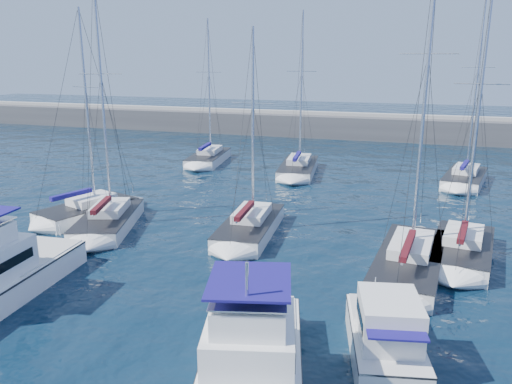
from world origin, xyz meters
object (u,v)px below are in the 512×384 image
(motor_yacht_stbd_inner, at_px, (252,356))
(sailboat_mid_b, at_px, (109,220))
(motor_yacht_stbd_outer, at_px, (385,339))
(sailboat_back_c, at_px, (465,178))
(sailboat_mid_e, at_px, (462,249))
(sailboat_mid_a, at_px, (88,210))
(sailboat_back_b, at_px, (298,168))
(sailboat_back_a, at_px, (209,157))
(sailboat_mid_c, at_px, (250,226))
(sailboat_mid_d, at_px, (409,260))

(motor_yacht_stbd_inner, relative_size, sailboat_mid_b, 0.51)
(motor_yacht_stbd_inner, distance_m, motor_yacht_stbd_outer, 5.04)
(sailboat_back_c, bearing_deg, sailboat_mid_e, -83.32)
(motor_yacht_stbd_outer, height_order, sailboat_mid_a, sailboat_mid_a)
(motor_yacht_stbd_inner, relative_size, sailboat_back_b, 0.52)
(sailboat_back_a, bearing_deg, motor_yacht_stbd_outer, -64.78)
(sailboat_mid_b, distance_m, sailboat_mid_c, 9.38)
(sailboat_back_a, bearing_deg, sailboat_mid_c, -68.05)
(sailboat_mid_c, distance_m, sailboat_back_a, 23.03)
(motor_yacht_stbd_outer, height_order, sailboat_mid_b, sailboat_mid_b)
(motor_yacht_stbd_outer, bearing_deg, sailboat_mid_b, 139.66)
(sailboat_mid_d, distance_m, sailboat_back_c, 21.43)
(sailboat_mid_c, height_order, sailboat_back_c, sailboat_back_c)
(sailboat_back_c, bearing_deg, motor_yacht_stbd_inner, -94.27)
(motor_yacht_stbd_inner, xyz_separation_m, sailboat_mid_b, (-14.06, 12.67, -0.59))
(sailboat_back_a, relative_size, sailboat_back_c, 0.93)
(motor_yacht_stbd_outer, relative_size, sailboat_back_a, 0.39)
(motor_yacht_stbd_outer, bearing_deg, sailboat_back_c, 68.71)
(sailboat_back_a, xyz_separation_m, sailboat_back_c, (25.37, -1.79, 0.02))
(motor_yacht_stbd_inner, distance_m, sailboat_mid_e, 16.14)
(sailboat_mid_a, xyz_separation_m, sailboat_back_a, (0.51, 20.34, -0.01))
(motor_yacht_stbd_outer, distance_m, sailboat_back_c, 30.30)
(sailboat_mid_c, xyz_separation_m, sailboat_mid_d, (9.74, -2.75, 0.04))
(motor_yacht_stbd_inner, height_order, sailboat_back_a, sailboat_back_a)
(sailboat_mid_a, xyz_separation_m, sailboat_back_b, (10.83, 18.23, -0.01))
(sailboat_back_c, bearing_deg, sailboat_mid_d, -90.10)
(sailboat_mid_d, distance_m, sailboat_back_b, 23.31)
(motor_yacht_stbd_inner, bearing_deg, sailboat_mid_c, 94.36)
(sailboat_back_a, relative_size, sailboat_back_b, 0.98)
(sailboat_mid_a, bearing_deg, sailboat_mid_e, 19.19)
(sailboat_mid_e, xyz_separation_m, sailboat_back_c, (1.54, 18.44, 0.01))
(sailboat_mid_b, relative_size, sailboat_back_c, 0.98)
(sailboat_mid_b, xyz_separation_m, sailboat_back_b, (8.20, 19.65, -0.02))
(sailboat_mid_b, relative_size, sailboat_back_b, 1.03)
(sailboat_mid_c, bearing_deg, sailboat_back_a, 115.36)
(sailboat_mid_e, bearing_deg, sailboat_mid_b, -167.47)
(sailboat_back_b, bearing_deg, sailboat_mid_c, -93.08)
(sailboat_mid_e, bearing_deg, sailboat_back_c, 93.74)
(sailboat_back_b, xyz_separation_m, sailboat_back_c, (15.05, 0.32, 0.02))
(motor_yacht_stbd_inner, height_order, sailboat_mid_d, sailboat_mid_d)
(motor_yacht_stbd_inner, xyz_separation_m, sailboat_back_b, (-5.86, 32.33, -0.61))
(sailboat_mid_c, bearing_deg, sailboat_mid_a, 177.27)
(sailboat_mid_b, bearing_deg, motor_yacht_stbd_outer, -46.33)
(sailboat_mid_d, height_order, sailboat_back_b, sailboat_mid_d)
(sailboat_mid_a, bearing_deg, sailboat_back_c, 54.56)
(motor_yacht_stbd_outer, xyz_separation_m, sailboat_back_c, (4.97, 29.89, -0.40))
(sailboat_mid_d, bearing_deg, motor_yacht_stbd_inner, -107.42)
(motor_yacht_stbd_inner, height_order, sailboat_back_b, sailboat_back_b)
(sailboat_mid_b, xyz_separation_m, sailboat_mid_d, (18.96, -1.03, 0.00))
(sailboat_mid_b, bearing_deg, sailboat_mid_d, -20.94)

